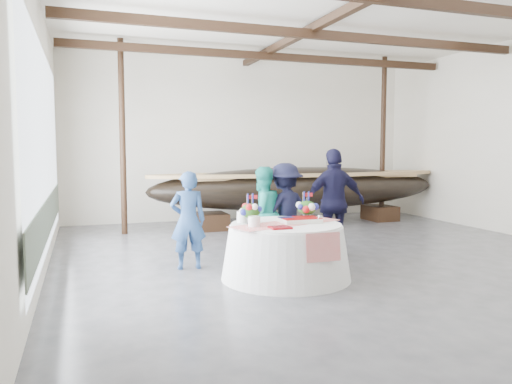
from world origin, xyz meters
name	(u,v)px	position (x,y,z in m)	size (l,w,h in m)	color
floor	(349,262)	(0.00, 0.00, 0.00)	(10.00, 12.00, 0.01)	#3D3D42
wall_back	(244,140)	(0.00, 6.00, 2.25)	(10.00, 0.02, 4.50)	silver
wall_left	(36,131)	(-5.00, 0.00, 2.25)	(0.02, 12.00, 4.50)	silver
ceiling	(353,0)	(0.00, 0.00, 4.50)	(10.00, 12.00, 0.01)	white
pavilion_structure	(332,39)	(0.00, 0.76, 4.00)	(9.80, 11.76, 4.50)	black
open_bay	(46,160)	(-4.95, 1.00, 1.83)	(0.03, 7.00, 3.20)	silver
longboat_display	(301,188)	(1.03, 4.32, 0.97)	(8.08, 1.62, 1.52)	black
banquet_table	(286,251)	(-1.47, -0.64, 0.43)	(2.00, 2.00, 0.85)	silver
tabletop_items	(280,213)	(-1.51, -0.51, 1.00)	(1.92, 1.12, 0.40)	red
guest_woman_blue	(188,220)	(-2.77, 0.47, 0.82)	(0.60, 0.39, 1.63)	navy
guest_woman_teal	(262,214)	(-1.40, 0.63, 0.84)	(0.82, 0.64, 1.68)	teal
guest_man_left	(285,211)	(-0.95, 0.65, 0.87)	(1.12, 0.65, 1.74)	black
guest_man_right	(334,202)	(0.03, 0.60, 1.00)	(1.17, 0.49, 2.00)	black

